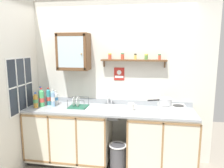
% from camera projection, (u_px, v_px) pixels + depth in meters
% --- Properties ---
extents(back_wall, '(3.21, 0.07, 2.68)m').
position_uv_depth(back_wall, '(112.00, 78.00, 3.55)').
color(back_wall, silver).
rests_on(back_wall, ground).
extents(side_wall_left, '(0.05, 3.52, 2.68)m').
position_uv_depth(side_wall_left, '(0.00, 87.00, 2.81)').
color(side_wall_left, silver).
rests_on(side_wall_left, ground).
extents(lower_cabinet_run, '(1.31, 0.62, 0.89)m').
position_uv_depth(lower_cabinet_run, '(70.00, 135.00, 3.49)').
color(lower_cabinet_run, black).
rests_on(lower_cabinet_run, ground).
extents(lower_cabinet_run_right, '(0.99, 0.62, 0.89)m').
position_uv_depth(lower_cabinet_run_right, '(161.00, 142.00, 3.25)').
color(lower_cabinet_run_right, black).
rests_on(lower_cabinet_run_right, ground).
extents(countertop, '(2.57, 0.65, 0.03)m').
position_uv_depth(countertop, '(109.00, 110.00, 3.30)').
color(countertop, '#9EA3A8').
rests_on(countertop, lower_cabinet_run).
extents(backsplash, '(2.57, 0.02, 0.08)m').
position_uv_depth(backsplash, '(112.00, 102.00, 3.58)').
color(backsplash, '#9EA3A8').
rests_on(backsplash, countertop).
extents(sink, '(0.54, 0.45, 0.43)m').
position_uv_depth(sink, '(105.00, 110.00, 3.35)').
color(sink, silver).
rests_on(sink, countertop).
extents(hot_plate_stove, '(0.40, 0.34, 0.09)m').
position_uv_depth(hot_plate_stove, '(172.00, 108.00, 3.18)').
color(hot_plate_stove, silver).
rests_on(hot_plate_stove, countertop).
extents(saucepan, '(0.36, 0.20, 0.10)m').
position_uv_depth(saucepan, '(165.00, 101.00, 3.20)').
color(saucepan, silver).
rests_on(saucepan, hot_plate_stove).
extents(bottle_water_blue_0, '(0.07, 0.07, 0.28)m').
position_uv_depth(bottle_water_blue_0, '(53.00, 98.00, 3.42)').
color(bottle_water_blue_0, '#8CB7E0').
rests_on(bottle_water_blue_0, countertop).
extents(bottle_soda_green_1, '(0.09, 0.09, 0.30)m').
position_uv_depth(bottle_soda_green_1, '(42.00, 98.00, 3.42)').
color(bottle_soda_green_1, '#4CB266').
rests_on(bottle_soda_green_1, countertop).
extents(bottle_juice_amber_2, '(0.07, 0.07, 0.24)m').
position_uv_depth(bottle_juice_amber_2, '(36.00, 101.00, 3.35)').
color(bottle_juice_amber_2, gold).
rests_on(bottle_juice_amber_2, countertop).
extents(bottle_opaque_white_3, '(0.07, 0.07, 0.23)m').
position_uv_depth(bottle_opaque_white_3, '(56.00, 98.00, 3.54)').
color(bottle_opaque_white_3, white).
rests_on(bottle_opaque_white_3, countertop).
extents(bottle_detergent_teal_4, '(0.07, 0.07, 0.28)m').
position_uv_depth(bottle_detergent_teal_4, '(49.00, 97.00, 3.51)').
color(bottle_detergent_teal_4, teal).
rests_on(bottle_detergent_teal_4, countertop).
extents(bottle_water_clear_5, '(0.08, 0.08, 0.29)m').
position_uv_depth(bottle_water_clear_5, '(41.00, 97.00, 3.55)').
color(bottle_water_clear_5, silver).
rests_on(bottle_water_clear_5, countertop).
extents(dish_rack, '(0.29, 0.26, 0.17)m').
position_uv_depth(dish_rack, '(78.00, 105.00, 3.40)').
color(dish_rack, '#26664C').
rests_on(dish_rack, countertop).
extents(mug, '(0.14, 0.09, 0.11)m').
position_uv_depth(mug, '(131.00, 107.00, 3.22)').
color(mug, white).
rests_on(mug, countertop).
extents(wall_cabinet, '(0.50, 0.31, 0.58)m').
position_uv_depth(wall_cabinet, '(74.00, 52.00, 3.41)').
color(wall_cabinet, brown).
extents(spice_shelf, '(1.02, 0.14, 0.22)m').
position_uv_depth(spice_shelf, '(133.00, 60.00, 3.35)').
color(spice_shelf, brown).
extents(warning_sign, '(0.17, 0.01, 0.21)m').
position_uv_depth(warning_sign, '(119.00, 74.00, 3.49)').
color(warning_sign, '#B2261E').
extents(window, '(0.03, 0.63, 0.83)m').
position_uv_depth(window, '(21.00, 85.00, 3.22)').
color(window, '#262D38').
extents(trash_bin, '(0.27, 0.27, 0.42)m').
position_uv_depth(trash_bin, '(118.00, 157.00, 3.26)').
color(trash_bin, '#4C4C51').
rests_on(trash_bin, ground).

